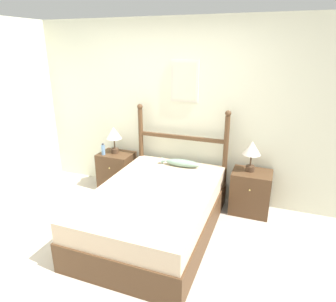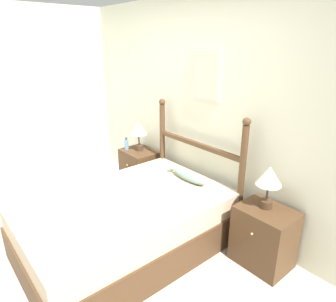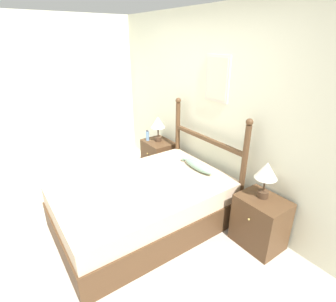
{
  "view_description": "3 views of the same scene",
  "coord_description": "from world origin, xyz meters",
  "px_view_note": "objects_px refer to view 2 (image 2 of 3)",
  "views": [
    {
      "loc": [
        1.5,
        -2.33,
        2.18
      ],
      "look_at": [
        0.26,
        0.96,
        0.93
      ],
      "focal_mm": 32.0,
      "sensor_mm": 36.0,
      "label": 1
    },
    {
      "loc": [
        2.51,
        -0.78,
        2.06
      ],
      "look_at": [
        0.29,
        1.09,
        0.99
      ],
      "focal_mm": 32.0,
      "sensor_mm": 36.0,
      "label": 2
    },
    {
      "loc": [
        2.6,
        -0.72,
        2.18
      ],
      "look_at": [
        0.3,
        0.9,
        0.95
      ],
      "focal_mm": 28.0,
      "sensor_mm": 36.0,
      "label": 3
    }
  ],
  "objects_px": {
    "nightstand_left": "(140,170)",
    "bottle": "(126,144)",
    "bed": "(127,224)",
    "table_lamp_right": "(269,178)",
    "fish_pillow": "(188,176)",
    "table_lamp_left": "(139,130)",
    "nightstand_right": "(264,237)"
  },
  "relations": [
    {
      "from": "nightstand_left",
      "to": "bottle",
      "type": "relative_size",
      "value": 3.18
    },
    {
      "from": "bed",
      "to": "table_lamp_right",
      "type": "bearing_deg",
      "value": 42.49
    },
    {
      "from": "nightstand_left",
      "to": "bed",
      "type": "bearing_deg",
      "value": -40.61
    },
    {
      "from": "bed",
      "to": "table_lamp_right",
      "type": "height_order",
      "value": "table_lamp_right"
    },
    {
      "from": "nightstand_right",
      "to": "table_lamp_right",
      "type": "xyz_separation_m",
      "value": [
        -0.04,
        0.02,
        0.59
      ]
    },
    {
      "from": "table_lamp_right",
      "to": "fish_pillow",
      "type": "bearing_deg",
      "value": -172.47
    },
    {
      "from": "table_lamp_left",
      "to": "fish_pillow",
      "type": "bearing_deg",
      "value": -5.64
    },
    {
      "from": "table_lamp_left",
      "to": "bottle",
      "type": "bearing_deg",
      "value": -133.44
    },
    {
      "from": "nightstand_right",
      "to": "bottle",
      "type": "xyz_separation_m",
      "value": [
        -2.21,
        -0.12,
        0.38
      ]
    },
    {
      "from": "nightstand_left",
      "to": "nightstand_right",
      "type": "distance_m",
      "value": 2.07
    },
    {
      "from": "nightstand_left",
      "to": "fish_pillow",
      "type": "height_order",
      "value": "fish_pillow"
    },
    {
      "from": "table_lamp_left",
      "to": "table_lamp_right",
      "type": "distance_m",
      "value": 2.05
    },
    {
      "from": "nightstand_right",
      "to": "fish_pillow",
      "type": "relative_size",
      "value": 1.07
    },
    {
      "from": "bed",
      "to": "table_lamp_left",
      "type": "distance_m",
      "value": 1.51
    },
    {
      "from": "nightstand_left",
      "to": "bottle",
      "type": "bearing_deg",
      "value": -140.81
    },
    {
      "from": "nightstand_right",
      "to": "table_lamp_left",
      "type": "distance_m",
      "value": 2.17
    },
    {
      "from": "bed",
      "to": "fish_pillow",
      "type": "bearing_deg",
      "value": 84.97
    },
    {
      "from": "nightstand_left",
      "to": "bottle",
      "type": "distance_m",
      "value": 0.42
    },
    {
      "from": "bed",
      "to": "nightstand_right",
      "type": "bearing_deg",
      "value": 40.61
    },
    {
      "from": "nightstand_left",
      "to": "table_lamp_left",
      "type": "bearing_deg",
      "value": 146.29
    },
    {
      "from": "bed",
      "to": "table_lamp_left",
      "type": "relative_size",
      "value": 4.96
    },
    {
      "from": "table_lamp_right",
      "to": "fish_pillow",
      "type": "height_order",
      "value": "table_lamp_right"
    },
    {
      "from": "nightstand_right",
      "to": "table_lamp_right",
      "type": "distance_m",
      "value": 0.6
    },
    {
      "from": "table_lamp_left",
      "to": "bottle",
      "type": "height_order",
      "value": "table_lamp_left"
    },
    {
      "from": "table_lamp_left",
      "to": "fish_pillow",
      "type": "xyz_separation_m",
      "value": [
        1.12,
        -0.11,
        -0.27
      ]
    },
    {
      "from": "bottle",
      "to": "fish_pillow",
      "type": "xyz_separation_m",
      "value": [
        1.25,
        0.02,
        -0.05
      ]
    },
    {
      "from": "fish_pillow",
      "to": "bed",
      "type": "bearing_deg",
      "value": -95.03
    },
    {
      "from": "bed",
      "to": "bottle",
      "type": "relative_size",
      "value": 11.0
    },
    {
      "from": "bed",
      "to": "nightstand_right",
      "type": "xyz_separation_m",
      "value": [
        1.03,
        0.89,
        0.01
      ]
    },
    {
      "from": "bed",
      "to": "fish_pillow",
      "type": "distance_m",
      "value": 0.86
    },
    {
      "from": "table_lamp_left",
      "to": "bed",
      "type": "bearing_deg",
      "value": -40.49
    },
    {
      "from": "bed",
      "to": "nightstand_right",
      "type": "relative_size",
      "value": 3.46
    }
  ]
}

